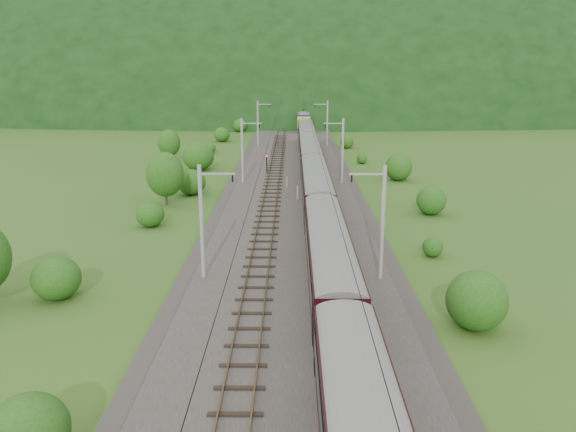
{
  "coord_description": "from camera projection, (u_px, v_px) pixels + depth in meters",
  "views": [
    {
      "loc": [
        0.04,
        -36.87,
        14.92
      ],
      "look_at": [
        -0.33,
        7.92,
        2.6
      ],
      "focal_mm": 35.0,
      "sensor_mm": 36.0,
      "label": 1
    }
  ],
  "objects": [
    {
      "name": "mountain_main",
      "position": [
        293.0,
        92.0,
        290.18
      ],
      "size": [
        504.0,
        360.0,
        244.0
      ],
      "primitive_type": "ellipsoid",
      "color": "black",
      "rests_on": "ground"
    },
    {
      "name": "train",
      "position": [
        316.0,
        181.0,
        56.4
      ],
      "size": [
        2.78,
        153.96,
        4.83
      ],
      "color": "black",
      "rests_on": "ground"
    },
    {
      "name": "railbed",
      "position": [
        292.0,
        237.0,
        49.11
      ],
      "size": [
        14.0,
        220.0,
        0.3
      ],
      "primitive_type": "cube",
      "color": "#38332D",
      "rests_on": "ground"
    },
    {
      "name": "track_right",
      "position": [
        319.0,
        234.0,
        49.03
      ],
      "size": [
        2.4,
        220.0,
        0.27
      ],
      "color": "brown",
      "rests_on": "railbed"
    },
    {
      "name": "hazard_post_far",
      "position": [
        298.0,
        192.0,
        61.62
      ],
      "size": [
        0.17,
        0.17,
        1.59
      ],
      "primitive_type": "cylinder",
      "color": "red",
      "rests_on": "railbed"
    },
    {
      "name": "mountain_ridge",
      "position": [
        89.0,
        88.0,
        329.72
      ],
      "size": [
        336.0,
        280.0,
        132.0
      ],
      "primitive_type": "ellipsoid",
      "color": "black",
      "rests_on": "ground"
    },
    {
      "name": "vegetation_left",
      "position": [
        128.0,
        208.0,
        49.86
      ],
      "size": [
        12.94,
        140.04,
        5.89
      ],
      "color": "#214B14",
      "rests_on": "ground"
    },
    {
      "name": "catenary_left",
      "position": [
        243.0,
        149.0,
        69.21
      ],
      "size": [
        2.54,
        192.28,
        8.0
      ],
      "color": "gray",
      "rests_on": "railbed"
    },
    {
      "name": "catenary_right",
      "position": [
        342.0,
        150.0,
        69.12
      ],
      "size": [
        2.54,
        192.28,
        8.0
      ],
      "color": "gray",
      "rests_on": "railbed"
    },
    {
      "name": "ground",
      "position": [
        292.0,
        281.0,
        39.51
      ],
      "size": [
        600.0,
        600.0,
        0.0
      ],
      "primitive_type": "plane",
      "color": "#2C591B",
      "rests_on": "ground"
    },
    {
      "name": "vegetation_right",
      "position": [
        427.0,
        221.0,
        49.45
      ],
      "size": [
        6.99,
        103.56,
        3.15
      ],
      "color": "#214B14",
      "rests_on": "ground"
    },
    {
      "name": "track_left",
      "position": [
        265.0,
        234.0,
        49.07
      ],
      "size": [
        2.4,
        220.0,
        0.27
      ],
      "color": "brown",
      "rests_on": "railbed"
    },
    {
      "name": "hazard_post_near",
      "position": [
        287.0,
        182.0,
        67.37
      ],
      "size": [
        0.14,
        0.14,
        1.32
      ],
      "primitive_type": "cylinder",
      "color": "red",
      "rests_on": "railbed"
    },
    {
      "name": "overhead_wires",
      "position": [
        292.0,
        158.0,
        47.26
      ],
      "size": [
        4.83,
        198.0,
        0.03
      ],
      "color": "black",
      "rests_on": "ground"
    },
    {
      "name": "signal",
      "position": [
        267.0,
        163.0,
        76.16
      ],
      "size": [
        0.27,
        0.27,
        2.45
      ],
      "color": "black",
      "rests_on": "railbed"
    }
  ]
}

